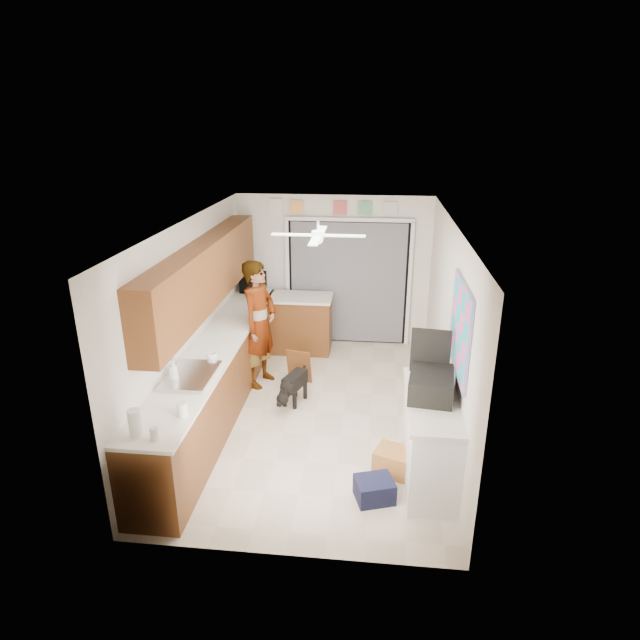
{
  "coord_description": "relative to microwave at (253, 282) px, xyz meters",
  "views": [
    {
      "loc": [
        0.71,
        -6.15,
        3.64
      ],
      "look_at": [
        0.0,
        0.4,
        1.15
      ],
      "focal_mm": 30.0,
      "sensor_mm": 36.0,
      "label": 1
    }
  ],
  "objects": [
    {
      "name": "wall_front",
      "position": [
        1.32,
        -4.75,
        0.17
      ],
      "size": [
        3.2,
        0.0,
        3.2
      ],
      "primitive_type": "plane",
      "rotation": [
        -1.57,
        0.0,
        0.0
      ],
      "color": "white",
      "rests_on": "ground"
    },
    {
      "name": "left_countertop",
      "position": [
        0.03,
        -2.25,
        -0.16
      ],
      "size": [
        0.62,
        4.8,
        0.04
      ],
      "primitive_type": "cube",
      "color": "white",
      "rests_on": "left_base_cabinets"
    },
    {
      "name": "ceiling_fan",
      "position": [
        1.32,
        -2.05,
        1.24
      ],
      "size": [
        1.14,
        1.14,
        0.24
      ],
      "primitive_type": "cube",
      "color": "white",
      "rests_on": "ceiling"
    },
    {
      "name": "header_frame_3",
      "position": [
        1.82,
        0.22,
        1.22
      ],
      "size": [
        0.22,
        0.02,
        0.22
      ],
      "primitive_type": "cube",
      "color": "#5FA672",
      "rests_on": "wall_back"
    },
    {
      "name": "curtain_panel",
      "position": [
        1.57,
        0.18,
        -0.03
      ],
      "size": [
        1.9,
        0.03,
        2.05
      ],
      "primitive_type": "cube",
      "color": "slate",
      "rests_on": "wall_back"
    },
    {
      "name": "header_frame_4",
      "position": [
        2.22,
        0.22,
        1.22
      ],
      "size": [
        0.22,
        0.02,
        0.22
      ],
      "primitive_type": "cube",
      "color": "silver",
      "rests_on": "wall_back"
    },
    {
      "name": "wall_back",
      "position": [
        1.32,
        0.25,
        0.17
      ],
      "size": [
        3.2,
        0.0,
        3.2
      ],
      "primitive_type": "plane",
      "rotation": [
        1.57,
        0.0,
        0.0
      ],
      "color": "white",
      "rests_on": "ground"
    },
    {
      "name": "door_trim_right",
      "position": [
        2.59,
        0.19,
        -0.03
      ],
      "size": [
        0.06,
        0.04,
        2.1
      ],
      "primitive_type": "cube",
      "color": "white",
      "rests_on": "wall_back"
    },
    {
      "name": "right_counter_base",
      "position": [
        2.67,
        -3.45,
        -0.63
      ],
      "size": [
        0.5,
        1.4,
        0.9
      ],
      "primitive_type": "cube",
      "color": "white",
      "rests_on": "floor"
    },
    {
      "name": "peninsula_base",
      "position": [
        0.82,
        -0.25,
        -0.63
      ],
      "size": [
        1.0,
        0.6,
        0.9
      ],
      "primitive_type": "cube",
      "color": "brown",
      "rests_on": "floor"
    },
    {
      "name": "navy_crate",
      "position": [
        2.1,
        -3.91,
        -0.96
      ],
      "size": [
        0.45,
        0.41,
        0.23
      ],
      "primitive_type": "cube",
      "rotation": [
        0.0,
        0.0,
        0.31
      ],
      "color": "black",
      "rests_on": "floor"
    },
    {
      "name": "floor",
      "position": [
        1.32,
        -2.25,
        -1.08
      ],
      "size": [
        5.0,
        5.0,
        0.0
      ],
      "primitive_type": "plane",
      "color": "beige",
      "rests_on": "ground"
    },
    {
      "name": "peninsula_top",
      "position": [
        0.82,
        -0.25,
        -0.16
      ],
      "size": [
        1.04,
        0.64,
        0.04
      ],
      "primitive_type": "cube",
      "color": "white",
      "rests_on": "peninsula_base"
    },
    {
      "name": "abstract_painting",
      "position": [
        2.9,
        -3.25,
        0.57
      ],
      "size": [
        0.03,
        1.15,
        0.95
      ],
      "primitive_type": "cube",
      "color": "#E554A4",
      "rests_on": "wall_right"
    },
    {
      "name": "left_base_cabinets",
      "position": [
        0.02,
        -2.25,
        -0.63
      ],
      "size": [
        0.6,
        4.8,
        0.9
      ],
      "primitive_type": "cube",
      "color": "brown",
      "rests_on": "floor"
    },
    {
      "name": "wall_right",
      "position": [
        2.92,
        -2.25,
        0.17
      ],
      "size": [
        0.0,
        5.0,
        5.0
      ],
      "primitive_type": "plane",
      "rotation": [
        1.57,
        0.0,
        -1.57
      ],
      "color": "white",
      "rests_on": "ground"
    },
    {
      "name": "sink_basin",
      "position": [
        0.03,
        -3.25,
        -0.12
      ],
      "size": [
        0.5,
        0.76,
        0.06
      ],
      "primitive_type": "cube",
      "color": "silver",
      "rests_on": "left_countertop"
    },
    {
      "name": "dog",
      "position": [
        1.0,
        -2.03,
        -0.84
      ],
      "size": [
        0.45,
        0.66,
        0.48
      ],
      "primitive_type": "cube",
      "rotation": [
        0.0,
        0.0,
        -0.35
      ],
      "color": "black",
      "rests_on": "floor"
    },
    {
      "name": "man",
      "position": [
        0.42,
        -1.5,
        -0.16
      ],
      "size": [
        0.63,
        0.77,
        1.84
      ],
      "primitive_type": "imported",
      "rotation": [
        0.0,
        0.0,
        1.25
      ],
      "color": "white",
      "rests_on": "floor"
    },
    {
      "name": "jar_a",
      "position": [
        0.22,
        -4.05,
        -0.07
      ],
      "size": [
        0.13,
        0.13,
        0.14
      ],
      "primitive_type": "cylinder",
      "rotation": [
        0.0,
        0.0,
        0.42
      ],
      "color": "silver",
      "rests_on": "left_countertop"
    },
    {
      "name": "microwave",
      "position": [
        0.0,
        0.0,
        0.0
      ],
      "size": [
        0.36,
        0.51,
        0.27
      ],
      "primitive_type": "imported",
      "rotation": [
        0.0,
        0.0,
        1.52
      ],
      "color": "black",
      "rests_on": "left_countertop"
    },
    {
      "name": "suitcase",
      "position": [
        2.64,
        -3.39,
        -0.01
      ],
      "size": [
        0.51,
        0.64,
        0.25
      ],
      "primitive_type": "cube",
      "rotation": [
        0.0,
        0.0,
        -0.12
      ],
      "color": "black",
      "rests_on": "right_counter_top"
    },
    {
      "name": "back_opening_recess",
      "position": [
        1.57,
        0.22,
        -0.03
      ],
      "size": [
        2.0,
        0.06,
        2.1
      ],
      "primitive_type": "cube",
      "color": "black",
      "rests_on": "wall_back"
    },
    {
      "name": "faucet",
      "position": [
        -0.16,
        -3.25,
        -0.03
      ],
      "size": [
        0.03,
        0.03,
        0.22
      ],
      "primitive_type": "cylinder",
      "color": "silver",
      "rests_on": "left_countertop"
    },
    {
      "name": "cabinet_door_panel",
      "position": [
        0.98,
        -1.45,
        -0.81
      ],
      "size": [
        0.38,
        0.21,
        0.53
      ],
      "primitive_type": "cube",
      "rotation": [
        0.21,
        0.0,
        -0.2
      ],
      "color": "brown",
      "rests_on": "floor"
    },
    {
      "name": "cardboard_box",
      "position": [
        2.32,
        -3.44,
        -0.94
      ],
      "size": [
        0.52,
        0.46,
        0.27
      ],
      "primitive_type": "cube",
      "rotation": [
        0.0,
        0.0,
        -0.35
      ],
      "color": "#A06B32",
      "rests_on": "floor"
    },
    {
      "name": "upper_cabinets",
      "position": [
        -0.12,
        -2.05,
        0.72
      ],
      "size": [
        0.32,
        4.0,
        0.8
      ],
      "primitive_type": "cube",
      "color": "brown",
      "rests_on": "wall_left"
    },
    {
      "name": "wall_left",
      "position": [
        -0.28,
        -2.25,
        0.17
      ],
      "size": [
        0.0,
        5.0,
        5.0
      ],
      "primitive_type": "plane",
      "rotation": [
        1.57,
        0.0,
        1.57
      ],
      "color": "white",
      "rests_on": "ground"
    },
    {
      "name": "header_frame_2",
      "position": [
        1.42,
        0.22,
        1.22
      ],
      "size": [
        0.22,
        0.02,
        0.22
      ],
      "primitive_type": "cube",
      "color": "#D34F54",
      "rests_on": "wall_back"
    },
    {
      "name": "cup",
      "position": [
        0.14,
        -2.8,
        -0.09
      ],
      "size": [
        0.14,
        0.14,
        0.1
      ],
      "primitive_type": "imported",
      "rotation": [
        0.0,
        0.0,
        0.19
      ],
      "color": "white",
      "rests_on": "left_countertop"
    },
    {
      "name": "route66_sign",
      "position": [
        0.37,
        0.22,
        1.22
      ],
      "size": [
        0.22,
        0.02,
        0.26
      ],
      "primitive_type": "cube",
      "color": "silver",
      "rests_on": "wall_back"
    },
    {
      "name": "ceiling",
      "position": [
        1.32,
        -2.25,
        1.42
      ],
      "size": [
        5.0,
        5.0,
        0.0
      ],
      "primitive_type": "plane",
      "rotation": [
        3.14,
        0.0,
        0.0
      ],
      "color": "white",
      "rests_on": "ground"
    },
    {
      "name": "door_trim_head",
      "position": [
        1.57,
        0.19,
        1.04
      ],
      "size": [
        2.1,
        0.04,
        0.06
      ],
      "primitive_type": "cube",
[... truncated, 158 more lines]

